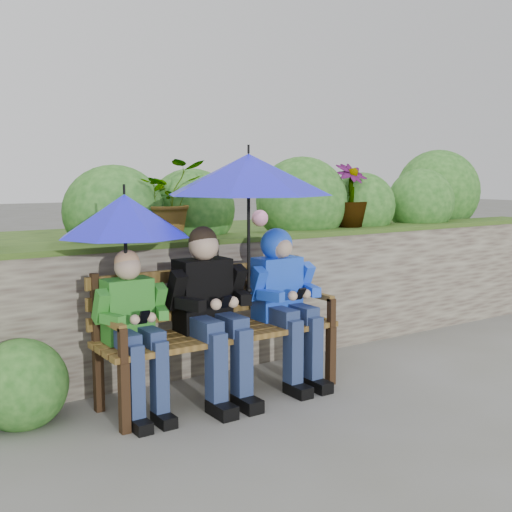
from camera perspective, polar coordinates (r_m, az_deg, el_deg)
ground at (r=4.62m, az=0.71°, el=-11.91°), size 60.00×60.00×0.00m
garden_backdrop at (r=5.81m, az=-8.44°, el=-1.51°), size 8.00×2.88×1.83m
park_bench at (r=4.44m, az=-3.63°, el=-5.87°), size 1.70×0.50×0.90m
boy_left at (r=4.08m, az=-10.82°, el=-5.91°), size 0.45×0.52×1.05m
boy_middle at (r=4.29m, az=-4.07°, el=-4.44°), size 0.54×0.63×1.17m
boy_right at (r=4.64m, az=2.52°, el=-3.24°), size 0.50×0.61×1.13m
umbrella_left at (r=4.02m, az=-11.59°, el=3.54°), size 0.82×0.82×0.78m
umbrella_right at (r=4.35m, az=-0.67°, el=7.25°), size 1.13×1.13×1.01m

